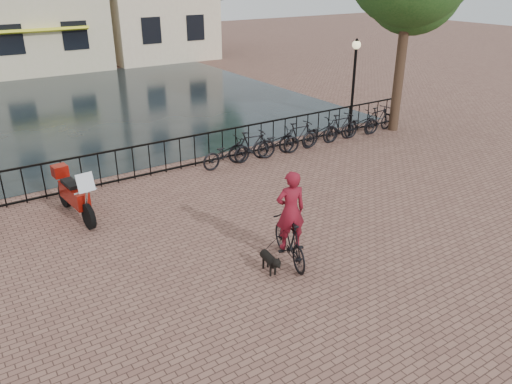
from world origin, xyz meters
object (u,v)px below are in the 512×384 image
cyclist (290,223)px  motorcycle (74,190)px  lamp_post (354,72)px  dog (269,261)px

cyclist → motorcycle: size_ratio=1.14×
lamp_post → cyclist: (-7.11, -5.75, -1.47)m
lamp_post → dog: size_ratio=4.72×
lamp_post → motorcycle: size_ratio=1.64×
dog → motorcycle: size_ratio=0.35×
motorcycle → dog: bearing=-67.0°
lamp_post → motorcycle: 10.50m
lamp_post → dog: 9.91m
lamp_post → dog: (-7.70, -5.85, -2.14)m
cyclist → dog: cyclist is taller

